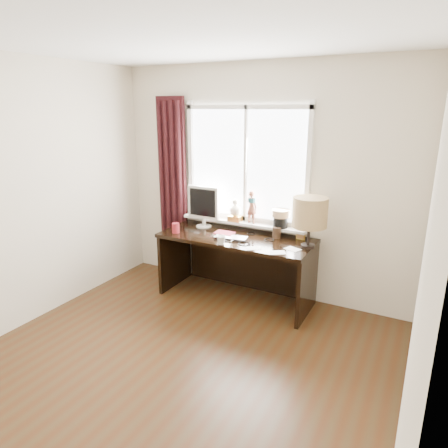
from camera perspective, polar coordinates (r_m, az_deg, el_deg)
The scene contains 17 objects.
floor at distance 3.47m, azimuth -9.66°, elevation -21.57°, with size 3.50×4.00×0.00m, color #382713.
ceiling at distance 2.79m, azimuth -12.46°, elevation 25.87°, with size 3.50×4.00×0.00m, color white.
wall_back at distance 4.55m, azimuth 5.01°, elevation 5.89°, with size 3.50×2.60×0.00m, color beige.
wall_right at distance 2.28m, azimuth 26.30°, elevation -6.56°, with size 4.00×2.60×0.00m, color beige.
laptop at distance 4.32m, azimuth 1.05°, elevation -1.96°, with size 0.35×0.23×0.03m, color silver.
mug at distance 4.15m, azimuth -0.41°, elevation -2.26°, with size 0.10×0.09×0.10m, color white.
red_cup at distance 4.56m, azimuth -6.91°, elevation -0.56°, with size 0.08×0.08×0.11m, color maroon.
window at distance 4.56m, azimuth 3.16°, elevation 6.05°, with size 1.52×0.22×1.40m.
curtain at distance 5.05m, azimuth -7.39°, elevation 4.73°, with size 0.38×0.09×2.25m.
desk at distance 4.57m, azimuth 2.26°, elevation -4.38°, with size 1.70×0.70×0.75m.
monitor at distance 4.69m, azimuth -2.95°, elevation 2.84°, with size 0.40×0.18×0.49m.
notebook_stack at distance 4.45m, azimuth 0.03°, elevation -1.40°, with size 0.25×0.20×0.03m.
brush_holder at distance 4.37m, azimuth 7.51°, elevation -1.22°, with size 0.09×0.09×0.25m.
icon_frame at distance 4.37m, azimuth 10.92°, elevation -1.38°, with size 0.10×0.03×0.13m.
table_lamp at distance 4.06m, azimuth 12.17°, elevation 1.58°, with size 0.35×0.35×0.52m.
loose_papers at distance 4.03m, azimuth 7.25°, elevation -3.69°, with size 0.54×0.33×0.00m.
desk_cables at distance 4.30m, azimuth 4.28°, elevation -2.26°, with size 0.39×0.49×0.01m.
Camera 1 is at (1.74, -2.13, 2.12)m, focal length 32.00 mm.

